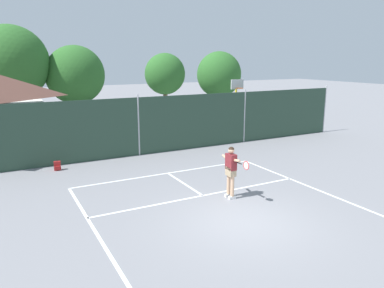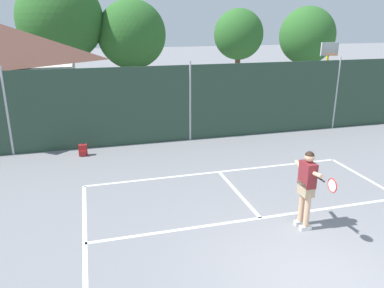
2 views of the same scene
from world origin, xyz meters
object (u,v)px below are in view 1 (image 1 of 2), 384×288
at_px(basketball_hoop, 236,99).
at_px(tennis_player, 231,168).
at_px(backpack_red, 57,166).
at_px(tennis_ball, 234,176).

height_order(basketball_hoop, tennis_player, basketball_hoop).
relative_size(basketball_hoop, tennis_player, 1.91).
distance_m(tennis_player, backpack_red, 8.06).
xyz_separation_m(tennis_ball, backpack_red, (-6.33, 4.44, 0.16)).
distance_m(basketball_hoop, tennis_ball, 8.79).
height_order(tennis_player, tennis_ball, tennis_player).
relative_size(basketball_hoop, backpack_red, 7.67).
bearing_deg(tennis_player, basketball_hoop, 54.46).
bearing_deg(tennis_ball, tennis_player, -127.25).
xyz_separation_m(tennis_player, tennis_ball, (1.46, 1.92, -1.08)).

